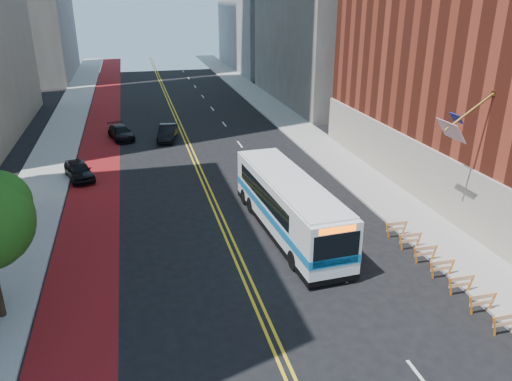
{
  "coord_description": "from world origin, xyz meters",
  "views": [
    {
      "loc": [
        -4.86,
        -14.77,
        13.58
      ],
      "look_at": [
        0.86,
        8.0,
        4.18
      ],
      "focal_mm": 35.0,
      "sensor_mm": 36.0,
      "label": 1
    }
  ],
  "objects_px": {
    "transit_bus": "(288,204)",
    "car_a": "(79,170)",
    "car_c": "(121,133)",
    "car_b": "(168,133)"
  },
  "relations": [
    {
      "from": "transit_bus",
      "to": "car_c",
      "type": "distance_m",
      "value": 25.48
    },
    {
      "from": "car_c",
      "to": "car_b",
      "type": "bearing_deg",
      "value": -33.03
    },
    {
      "from": "car_a",
      "to": "car_b",
      "type": "height_order",
      "value": "car_b"
    },
    {
      "from": "transit_bus",
      "to": "car_c",
      "type": "height_order",
      "value": "transit_bus"
    },
    {
      "from": "car_c",
      "to": "car_a",
      "type": "bearing_deg",
      "value": -120.79
    },
    {
      "from": "transit_bus",
      "to": "car_b",
      "type": "xyz_separation_m",
      "value": [
        -5.33,
        22.04,
        -1.08
      ]
    },
    {
      "from": "transit_bus",
      "to": "car_a",
      "type": "relative_size",
      "value": 3.04
    },
    {
      "from": "car_a",
      "to": "transit_bus",
      "type": "bearing_deg",
      "value": -61.42
    },
    {
      "from": "transit_bus",
      "to": "car_b",
      "type": "bearing_deg",
      "value": 100.19
    },
    {
      "from": "transit_bus",
      "to": "car_c",
      "type": "xyz_separation_m",
      "value": [
        -9.76,
        23.51,
        -1.16
      ]
    }
  ]
}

